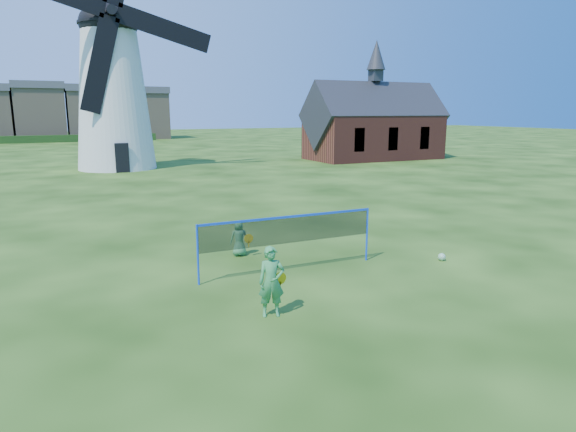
{
  "coord_description": "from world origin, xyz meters",
  "views": [
    {
      "loc": [
        -5.44,
        -11.47,
        4.27
      ],
      "look_at": [
        0.2,
        0.5,
        1.5
      ],
      "focal_mm": 31.33,
      "sensor_mm": 36.0,
      "label": 1
    }
  ],
  "objects_px": {
    "player_girl": "(271,282)",
    "windmill": "(113,88)",
    "player_boy": "(239,238)",
    "play_ball": "(442,257)",
    "badminton_net": "(289,231)",
    "chapel": "(374,126)"
  },
  "relations": [
    {
      "from": "windmill",
      "to": "chapel",
      "type": "xyz_separation_m",
      "value": [
        22.03,
        -1.6,
        -3.05
      ]
    },
    {
      "from": "player_girl",
      "to": "play_ball",
      "type": "bearing_deg",
      "value": 30.59
    },
    {
      "from": "windmill",
      "to": "play_ball",
      "type": "relative_size",
      "value": 81.06
    },
    {
      "from": "play_ball",
      "to": "badminton_net",
      "type": "bearing_deg",
      "value": 167.66
    },
    {
      "from": "chapel",
      "to": "windmill",
      "type": "bearing_deg",
      "value": 175.84
    },
    {
      "from": "chapel",
      "to": "player_boy",
      "type": "bearing_deg",
      "value": -131.61
    },
    {
      "from": "windmill",
      "to": "player_boy",
      "type": "xyz_separation_m",
      "value": [
        0.36,
        -25.99,
        -5.42
      ]
    },
    {
      "from": "windmill",
      "to": "chapel",
      "type": "bearing_deg",
      "value": -4.16
    },
    {
      "from": "player_girl",
      "to": "player_boy",
      "type": "relative_size",
      "value": 1.4
    },
    {
      "from": "badminton_net",
      "to": "windmill",
      "type": "bearing_deg",
      "value": 92.15
    },
    {
      "from": "badminton_net",
      "to": "chapel",
      "type": "bearing_deg",
      "value": 51.55
    },
    {
      "from": "player_boy",
      "to": "play_ball",
      "type": "xyz_separation_m",
      "value": [
        5.16,
        -3.0,
        -0.43
      ]
    },
    {
      "from": "windmill",
      "to": "player_girl",
      "type": "bearing_deg",
      "value": -91.06
    },
    {
      "from": "chapel",
      "to": "play_ball",
      "type": "height_order",
      "value": "chapel"
    },
    {
      "from": "badminton_net",
      "to": "player_girl",
      "type": "height_order",
      "value": "badminton_net"
    },
    {
      "from": "player_girl",
      "to": "play_ball",
      "type": "relative_size",
      "value": 6.89
    },
    {
      "from": "chapel",
      "to": "badminton_net",
      "type": "relative_size",
      "value": 2.42
    },
    {
      "from": "windmill",
      "to": "play_ball",
      "type": "xyz_separation_m",
      "value": [
        5.52,
        -28.99,
        -5.85
      ]
    },
    {
      "from": "player_girl",
      "to": "play_ball",
      "type": "height_order",
      "value": "player_girl"
    },
    {
      "from": "chapel",
      "to": "play_ball",
      "type": "relative_size",
      "value": 55.64
    },
    {
      "from": "player_girl",
      "to": "windmill",
      "type": "bearing_deg",
      "value": 104.95
    },
    {
      "from": "badminton_net",
      "to": "player_boy",
      "type": "relative_size",
      "value": 4.65
    }
  ]
}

